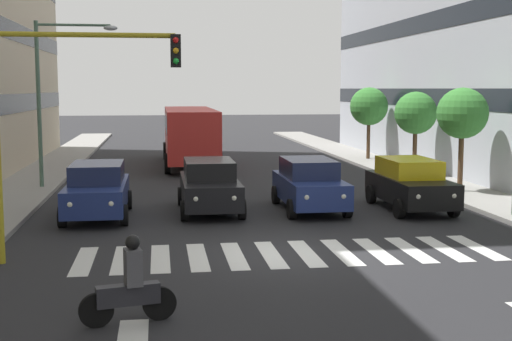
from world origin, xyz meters
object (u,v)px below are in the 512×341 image
car_1 (309,184)px  street_lamp_left (507,78)px  car_3 (97,190)px  street_tree_2 (416,113)px  car_2 (209,185)px  bus_behind_traffic (190,130)px  traffic_light_gantry (50,105)px  street_lamp_right (53,84)px  car_0 (410,184)px  street_tree_3 (369,107)px  street_tree_1 (462,114)px  motorcycle_with_rider (130,287)px

car_1 → street_lamp_left: size_ratio=0.64×
car_3 → street_tree_2: size_ratio=1.17×
car_2 → street_tree_2: bearing=-142.8°
bus_behind_traffic → traffic_light_gantry: size_ratio=1.91×
traffic_light_gantry → street_lamp_right: (1.66, -11.86, 0.55)m
street_lamp_left → street_tree_2: street_lamp_left is taller
car_2 → street_lamp_right: street_lamp_right is taller
car_0 → bus_behind_traffic: size_ratio=0.42×
street_tree_3 → car_2: bearing=55.5°
street_lamp_left → street_tree_1: street_lamp_left is taller
motorcycle_with_rider → car_1: bearing=-117.7°
car_2 → street_tree_3: 17.87m
motorcycle_with_rider → street_lamp_left: bearing=-144.3°
motorcycle_with_rider → street_tree_2: street_tree_2 is taller
car_0 → motorcycle_with_rider: (8.92, 10.14, -0.24)m
car_3 → car_2: bearing=-172.2°
car_0 → street_tree_1: bearing=-137.7°
street_lamp_left → street_tree_3: (-1.12, -17.32, -1.32)m
car_3 → traffic_light_gantry: size_ratio=0.81×
car_1 → car_3: (6.94, 0.32, 0.00)m
car_1 → traffic_light_gantry: bearing=38.4°
street_tree_2 → traffic_light_gantry: bearing=44.1°
car_3 → traffic_light_gantry: bearing=84.8°
street_tree_2 → street_tree_3: bearing=-89.8°
car_1 → traffic_light_gantry: traffic_light_gantry is taller
traffic_light_gantry → street_lamp_right: street_lamp_right is taller
car_0 → street_lamp_left: (-2.18, 2.15, 3.51)m
car_2 → car_3: 3.63m
car_0 → car_3: 10.33m
street_tree_1 → street_tree_2: bearing=-92.5°
car_3 → street_tree_3: 20.47m
street_tree_1 → street_tree_2: size_ratio=1.05×
traffic_light_gantry → street_lamp_left: 13.47m
motorcycle_with_rider → traffic_light_gantry: size_ratio=0.31×
traffic_light_gantry → street_lamp_right: bearing=-82.0°
traffic_light_gantry → street_tree_3: traffic_light_gantry is taller
car_1 → car_3: same height
street_lamp_right → street_tree_1: bearing=167.3°
bus_behind_traffic → street_lamp_right: bearing=55.1°
street_lamp_left → street_tree_1: 5.22m
car_3 → street_tree_3: size_ratio=1.11×
motorcycle_with_rider → traffic_light_gantry: bearing=-67.4°
bus_behind_traffic → motorcycle_with_rider: 24.87m
car_2 → street_lamp_left: size_ratio=0.64×
car_1 → bus_behind_traffic: (3.35, -14.23, 0.97)m
car_2 → street_tree_1: street_tree_1 is taller
street_lamp_left → street_tree_3: size_ratio=1.74×
car_0 → traffic_light_gantry: size_ratio=0.81×
street_tree_1 → street_tree_3: bearing=-91.0°
car_1 → street_tree_2: (-6.71, -7.80, 2.06)m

